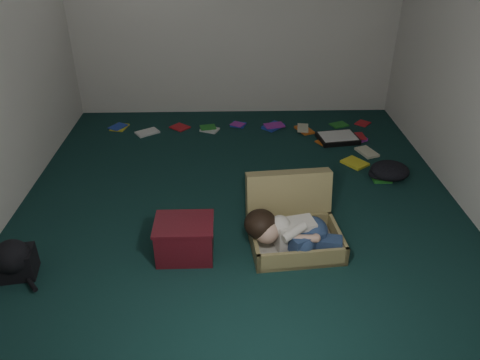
{
  "coord_description": "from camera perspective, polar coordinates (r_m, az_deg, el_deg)",
  "views": [
    {
      "loc": [
        -0.09,
        -3.55,
        2.35
      ],
      "look_at": [
        0.0,
        -0.15,
        0.35
      ],
      "focal_mm": 35.0,
      "sensor_mm": 36.0,
      "label": 1
    }
  ],
  "objects": [
    {
      "name": "floor",
      "position": [
        4.26,
        -0.06,
        -3.04
      ],
      "size": [
        4.5,
        4.5,
        0.0
      ],
      "primitive_type": "plane",
      "color": "#102E2C",
      "rests_on": "ground"
    },
    {
      "name": "wall_back",
      "position": [
        5.9,
        -0.68,
        20.16
      ],
      "size": [
        4.5,
        0.0,
        4.5
      ],
      "primitive_type": "plane",
      "rotation": [
        1.57,
        0.0,
        0.0
      ],
      "color": "white",
      "rests_on": "ground"
    },
    {
      "name": "wall_front",
      "position": [
        1.68,
        2.0,
        -8.32
      ],
      "size": [
        4.5,
        0.0,
        4.5
      ],
      "primitive_type": "plane",
      "rotation": [
        -1.57,
        0.0,
        0.0
      ],
      "color": "white",
      "rests_on": "ground"
    },
    {
      "name": "suitcase",
      "position": [
        3.79,
        6.42,
        -5.21
      ],
      "size": [
        0.76,
        0.74,
        0.51
      ],
      "rotation": [
        0.0,
        0.0,
        0.09
      ],
      "color": "#988954",
      "rests_on": "floor"
    },
    {
      "name": "person",
      "position": [
        3.62,
        6.31,
        -6.32
      ],
      "size": [
        0.77,
        0.37,
        0.32
      ],
      "rotation": [
        0.0,
        0.0,
        0.09
      ],
      "color": "silver",
      "rests_on": "suitcase"
    },
    {
      "name": "maroon_bin",
      "position": [
        3.62,
        -6.76,
        -7.13
      ],
      "size": [
        0.45,
        0.35,
        0.31
      ],
      "rotation": [
        0.0,
        0.0,
        0.0
      ],
      "color": "#511018",
      "rests_on": "floor"
    },
    {
      "name": "backpack",
      "position": [
        3.82,
        -25.98,
        -9.05
      ],
      "size": [
        0.43,
        0.36,
        0.23
      ],
      "primitive_type": null,
      "rotation": [
        0.0,
        0.0,
        0.16
      ],
      "color": "black",
      "rests_on": "floor"
    },
    {
      "name": "clothing_pile",
      "position": [
        4.92,
        17.04,
        1.42
      ],
      "size": [
        0.48,
        0.4,
        0.14
      ],
      "primitive_type": null,
      "rotation": [
        0.0,
        0.0,
        -0.09
      ],
      "color": "black",
      "rests_on": "floor"
    },
    {
      "name": "paper_tray",
      "position": [
        5.55,
        11.82,
        5.04
      ],
      "size": [
        0.49,
        0.39,
        0.06
      ],
      "rotation": [
        0.0,
        0.0,
        0.15
      ],
      "color": "black",
      "rests_on": "floor"
    },
    {
      "name": "book_scatter",
      "position": [
        5.55,
        4.89,
        5.35
      ],
      "size": [
        3.25,
        1.64,
        0.02
      ],
      "color": "yellow",
      "rests_on": "floor"
    }
  ]
}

